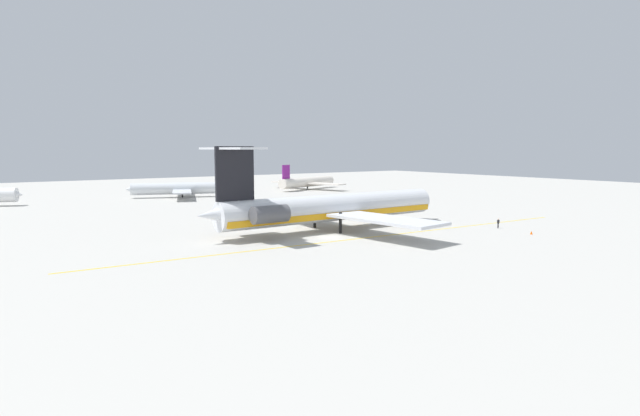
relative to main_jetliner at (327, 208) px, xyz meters
name	(u,v)px	position (x,y,z in m)	size (l,w,h in m)	color
ground	(330,237)	(-3.47, -5.63, -3.69)	(344.09, 344.09, 0.00)	#B7B5AD
main_jetliner	(327,208)	(0.00, 0.00, 0.00)	(46.41, 41.29, 13.53)	silver
airliner_mid_left	(179,188)	(-0.53, 69.58, -1.22)	(27.32, 27.42, 8.38)	silver
airliner_mid_right	(309,182)	(44.30, 73.41, -1.25)	(26.87, 27.00, 8.28)	silver
ground_crew_near_nose	(498,222)	(24.68, -14.38, -2.63)	(0.38, 0.27, 1.67)	black
ground_crew_near_tail	(339,205)	(18.60, 21.90, -2.65)	(0.39, 0.26, 1.64)	black
safety_cone_nose	(531,233)	(23.78, -21.13, -3.42)	(0.40, 0.40, 0.55)	#EA590F
taxiway_centreline	(369,237)	(1.30, -9.05, -3.69)	(85.23, 0.36, 0.01)	gold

